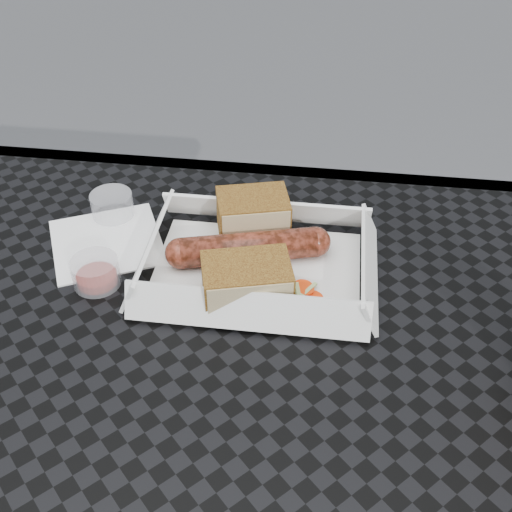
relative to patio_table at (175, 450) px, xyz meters
The scene contains 9 objects.
patio_table is the anchor object (origin of this frame).
food_tray 0.20m from the patio_table, 72.89° to the left, with size 0.22×0.15×0.00m, color white.
bratwurst 0.22m from the patio_table, 77.12° to the left, with size 0.18×0.07×0.03m.
bread_near 0.27m from the patio_table, 80.01° to the left, with size 0.08×0.06×0.05m, color brown.
bread_far 0.18m from the patio_table, 69.00° to the left, with size 0.09×0.06×0.05m, color brown.
veg_garnish 0.19m from the patio_table, 52.91° to the left, with size 0.03×0.03×0.00m.
napkin 0.25m from the patio_table, 120.21° to the left, with size 0.12×0.12×0.00m, color white.
condiment_cup_sauce 0.20m from the patio_table, 127.96° to the left, with size 0.05×0.05×0.03m, color maroon.
condiment_cup_empty 0.30m from the patio_table, 116.35° to the left, with size 0.05×0.05×0.03m, color silver.
Camera 1 is at (0.12, -0.34, 1.20)m, focal length 45.00 mm.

